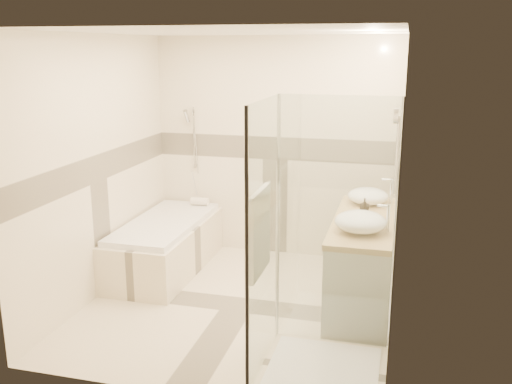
% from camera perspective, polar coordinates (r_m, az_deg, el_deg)
% --- Properties ---
extents(room, '(2.82, 3.02, 2.52)m').
position_cam_1_polar(room, '(5.10, -1.16, 1.66)').
color(room, beige).
rests_on(room, ground).
extents(bathtub, '(0.75, 1.70, 0.56)m').
position_cam_1_polar(bathtub, '(6.30, -9.04, -5.04)').
color(bathtub, beige).
rests_on(bathtub, ground).
extents(vanity, '(0.58, 1.62, 0.85)m').
position_cam_1_polar(vanity, '(5.44, 10.71, -6.93)').
color(vanity, silver).
rests_on(vanity, ground).
extents(shower_enclosure, '(0.96, 0.93, 2.04)m').
position_cam_1_polar(shower_enclosure, '(4.28, 5.45, -11.68)').
color(shower_enclosure, beige).
rests_on(shower_enclosure, ground).
extents(vessel_sink_near, '(0.40, 0.40, 0.16)m').
position_cam_1_polar(vessel_sink_near, '(5.80, 11.14, -0.40)').
color(vessel_sink_near, white).
rests_on(vessel_sink_near, vanity).
extents(vessel_sink_far, '(0.44, 0.44, 0.18)m').
position_cam_1_polar(vessel_sink_far, '(4.91, 10.41, -2.94)').
color(vessel_sink_far, white).
rests_on(vessel_sink_far, vanity).
extents(faucet_near, '(0.11, 0.03, 0.28)m').
position_cam_1_polar(faucet_near, '(5.77, 13.31, 0.24)').
color(faucet_near, silver).
rests_on(faucet_near, vanity).
extents(faucet_far, '(0.11, 0.03, 0.26)m').
position_cam_1_polar(faucet_far, '(4.89, 12.97, -2.42)').
color(faucet_far, silver).
rests_on(faucet_far, vanity).
extents(amenity_bottle_a, '(0.09, 0.09, 0.18)m').
position_cam_1_polar(amenity_bottle_a, '(5.32, 10.78, -1.57)').
color(amenity_bottle_a, black).
rests_on(amenity_bottle_a, vanity).
extents(amenity_bottle_b, '(0.11, 0.11, 0.13)m').
position_cam_1_polar(amenity_bottle_b, '(5.28, 10.73, -2.00)').
color(amenity_bottle_b, black).
rests_on(amenity_bottle_b, vanity).
extents(folded_towels, '(0.18, 0.25, 0.07)m').
position_cam_1_polar(folded_towels, '(5.93, 11.20, -0.52)').
color(folded_towels, white).
rests_on(folded_towels, vanity).
extents(rolled_towel, '(0.21, 0.09, 0.09)m').
position_cam_1_polar(rolled_towel, '(6.75, -5.64, -0.95)').
color(rolled_towel, white).
rests_on(rolled_towel, bathtub).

